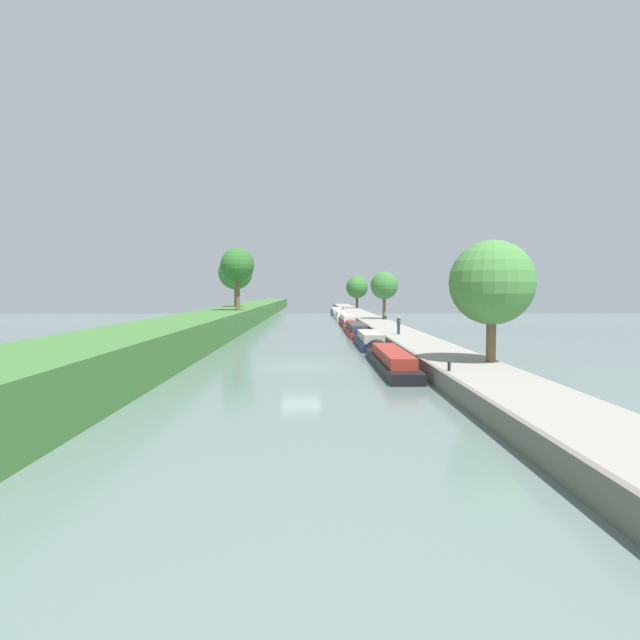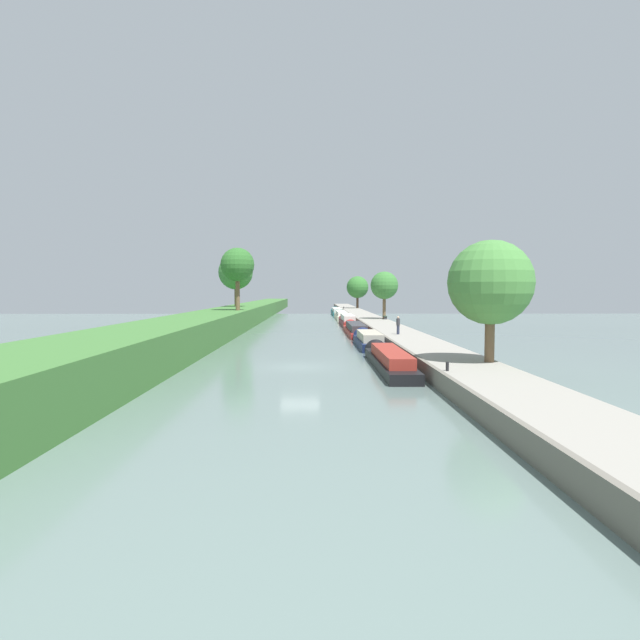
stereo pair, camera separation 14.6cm
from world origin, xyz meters
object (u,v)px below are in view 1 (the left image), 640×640
object	(u,v)px
mooring_bollard_near	(449,366)
mooring_bollard_far	(343,308)
narrowboat_teal	(336,312)
person_walking	(399,325)
narrowboat_cream	(341,315)
narrowboat_maroon	(347,320)
park_bench	(385,317)
narrowboat_navy	(369,340)
narrowboat_black	(389,359)
narrowboat_red	(355,329)

from	to	relation	value
mooring_bollard_near	mooring_bollard_far	bearing A→B (deg)	90.00
narrowboat_teal	person_walking	xyz separation A→B (m)	(2.98, -62.80, 1.23)
narrowboat_cream	person_walking	bearing A→B (deg)	-86.20
narrowboat_teal	person_walking	bearing A→B (deg)	-87.28
narrowboat_maroon	narrowboat_cream	xyz separation A→B (m)	(-0.03, 16.92, -0.06)
narrowboat_teal	park_bench	size ratio (longest dim) A/B	11.41
narrowboat_maroon	narrowboat_cream	bearing A→B (deg)	90.11
mooring_bollard_far	mooring_bollard_near	bearing A→B (deg)	-90.00
mooring_bollard_far	park_bench	size ratio (longest dim) A/B	0.30
narrowboat_navy	narrowboat_teal	world-z (taller)	narrowboat_teal
narrowboat_black	narrowboat_navy	xyz separation A→B (m)	(0.05, 13.24, 0.02)
narrowboat_navy	narrowboat_teal	xyz separation A→B (m)	(-0.07, 64.29, 0.02)
narrowboat_cream	narrowboat_teal	xyz separation A→B (m)	(0.00, 17.84, -0.01)
narrowboat_navy	person_walking	world-z (taller)	person_walking
narrowboat_red	narrowboat_cream	distance (m)	32.93
narrowboat_teal	narrowboat_red	bearing A→B (deg)	-90.07
narrowboat_navy	person_walking	distance (m)	3.50
narrowboat_cream	park_bench	bearing A→B (deg)	-74.55
narrowboat_teal	mooring_bollard_near	bearing A→B (deg)	-88.72
person_walking	narrowboat_maroon	bearing A→B (deg)	96.01
narrowboat_teal	mooring_bollard_near	world-z (taller)	mooring_bollard_near
narrowboat_black	narrowboat_red	distance (m)	26.76
narrowboat_navy	narrowboat_cream	xyz separation A→B (m)	(-0.07, 46.45, 0.03)
narrowboat_maroon	person_walking	size ratio (longest dim) A/B	9.27
narrowboat_black	narrowboat_cream	world-z (taller)	narrowboat_cream
narrowboat_navy	park_bench	world-z (taller)	park_bench
narrowboat_black	narrowboat_red	xyz separation A→B (m)	(-0.07, 26.76, 0.00)
narrowboat_maroon	park_bench	world-z (taller)	narrowboat_maroon
narrowboat_cream	person_walking	size ratio (longest dim) A/B	9.64
narrowboat_maroon	mooring_bollard_far	xyz separation A→B (m)	(1.87, 42.49, 0.51)
narrowboat_black	narrowboat_red	world-z (taller)	narrowboat_red
park_bench	person_walking	bearing A→B (deg)	-94.96
narrowboat_cream	mooring_bollard_near	distance (m)	67.40
mooring_bollard_far	park_bench	world-z (taller)	park_bench
narrowboat_navy	mooring_bollard_near	bearing A→B (deg)	-85.00
narrowboat_black	mooring_bollard_near	size ratio (longest dim) A/B	30.90
narrowboat_maroon	narrowboat_teal	world-z (taller)	narrowboat_maroon
narrowboat_navy	person_walking	xyz separation A→B (m)	(2.91, 1.49, 1.25)
narrowboat_red	mooring_bollard_near	world-z (taller)	mooring_bollard_near
narrowboat_black	mooring_bollard_far	world-z (taller)	mooring_bollard_far
narrowboat_red	narrowboat_cream	size ratio (longest dim) A/B	0.99
narrowboat_black	park_bench	world-z (taller)	park_bench
narrowboat_navy	narrowboat_maroon	world-z (taller)	narrowboat_maroon
person_walking	park_bench	xyz separation A→B (m)	(2.26, 26.00, -0.53)
narrowboat_maroon	narrowboat_teal	distance (m)	34.76
person_walking	park_bench	bearing A→B (deg)	85.04
person_walking	mooring_bollard_far	size ratio (longest dim) A/B	3.69
narrowboat_red	park_bench	size ratio (longest dim) A/B	10.52
narrowboat_black	narrowboat_red	size ratio (longest dim) A/B	0.88
narrowboat_black	person_walking	world-z (taller)	person_walking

